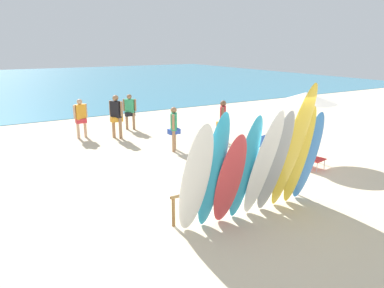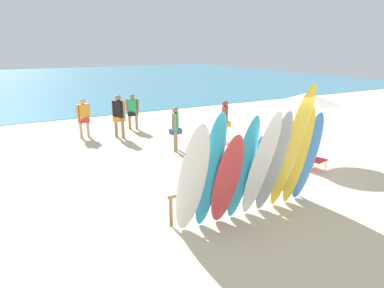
% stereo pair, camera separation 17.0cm
% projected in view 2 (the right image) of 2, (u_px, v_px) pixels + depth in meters
% --- Properties ---
extents(ground, '(60.00, 60.00, 0.00)m').
position_uv_depth(ground, '(82.00, 110.00, 19.68)').
color(ground, beige).
extents(ocean_water, '(60.00, 40.00, 0.02)m').
position_uv_depth(ocean_water, '(36.00, 82.00, 34.64)').
color(ocean_water, teal).
rests_on(ocean_water, ground).
extents(surfboard_rack, '(3.39, 0.07, 0.64)m').
position_uv_depth(surfboard_rack, '(239.00, 186.00, 7.84)').
color(surfboard_rack, brown).
rests_on(surfboard_rack, ground).
extents(surfboard_white_0, '(0.62, 0.95, 2.27)m').
position_uv_depth(surfboard_white_0, '(192.00, 181.00, 6.40)').
color(surfboard_white_0, white).
rests_on(surfboard_white_0, ground).
extents(surfboard_teal_1, '(0.48, 0.78, 2.40)m').
position_uv_depth(surfboard_teal_1, '(210.00, 173.00, 6.63)').
color(surfboard_teal_1, '#289EC6').
rests_on(surfboard_teal_1, ground).
extents(surfboard_red_2, '(0.60, 0.74, 1.96)m').
position_uv_depth(surfboard_red_2, '(227.00, 181.00, 6.85)').
color(surfboard_red_2, '#D13D42').
rests_on(surfboard_red_2, ground).
extents(surfboard_teal_3, '(0.50, 0.75, 2.26)m').
position_uv_depth(surfboard_teal_3, '(243.00, 170.00, 7.00)').
color(surfboard_teal_3, '#289EC6').
rests_on(surfboard_teal_3, ground).
extents(surfboard_white_4, '(0.59, 0.90, 2.34)m').
position_uv_depth(surfboard_white_4, '(261.00, 166.00, 7.10)').
color(surfboard_white_4, white).
rests_on(surfboard_white_4, ground).
extents(surfboard_grey_5, '(0.56, 0.82, 2.30)m').
position_uv_depth(surfboard_grey_5, '(273.00, 164.00, 7.29)').
color(surfboard_grey_5, '#999EA3').
rests_on(surfboard_grey_5, ground).
extents(surfboard_yellow_6, '(0.60, 0.95, 2.79)m').
position_uv_depth(surfboard_yellow_6, '(292.00, 149.00, 7.41)').
color(surfboard_yellow_6, yellow).
rests_on(surfboard_yellow_6, ground).
extents(surfboard_yellow_7, '(0.51, 0.68, 2.30)m').
position_uv_depth(surfboard_yellow_7, '(298.00, 157.00, 7.71)').
color(surfboard_yellow_7, yellow).
rests_on(surfboard_yellow_7, ground).
extents(surfboard_blue_8, '(0.57, 0.67, 2.13)m').
position_uv_depth(surfboard_blue_8, '(307.00, 158.00, 7.97)').
color(surfboard_blue_8, '#337AD1').
rests_on(surfboard_blue_8, ground).
extents(beachgoer_near_rack, '(0.40, 0.48, 1.54)m').
position_uv_depth(beachgoer_near_rack, '(225.00, 119.00, 13.02)').
color(beachgoer_near_rack, brown).
rests_on(beachgoer_near_rack, ground).
extents(beachgoer_photographing, '(0.55, 0.28, 1.49)m').
position_uv_depth(beachgoer_photographing, '(83.00, 115.00, 13.81)').
color(beachgoer_photographing, tan).
rests_on(beachgoer_photographing, ground).
extents(beachgoer_midbeach, '(0.43, 0.55, 1.64)m').
position_uv_depth(beachgoer_midbeach, '(119.00, 113.00, 13.73)').
color(beachgoer_midbeach, '#9E704C').
rests_on(beachgoer_midbeach, ground).
extents(beachgoer_strolling, '(0.38, 0.48, 1.48)m').
position_uv_depth(beachgoer_strolling, '(175.00, 126.00, 12.08)').
color(beachgoer_strolling, '#9E704C').
rests_on(beachgoer_strolling, ground).
extents(beachgoer_by_water, '(0.47, 0.37, 1.48)m').
position_uv_depth(beachgoer_by_water, '(133.00, 109.00, 15.15)').
color(beachgoer_by_water, '#9E704C').
rests_on(beachgoer_by_water, ground).
extents(beach_chair_red, '(0.64, 0.82, 0.79)m').
position_uv_depth(beach_chair_red, '(311.00, 154.00, 10.43)').
color(beach_chair_red, '#B7B7BC').
rests_on(beach_chair_red, ground).
extents(beach_chair_blue, '(0.70, 0.86, 0.79)m').
position_uv_depth(beach_chair_blue, '(266.00, 147.00, 11.12)').
color(beach_chair_blue, '#B7B7BC').
rests_on(beach_chair_blue, ground).
extents(beach_umbrella, '(1.84, 1.84, 2.05)m').
position_uv_depth(beach_umbrella, '(308.00, 98.00, 11.03)').
color(beach_umbrella, silver).
rests_on(beach_umbrella, ground).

